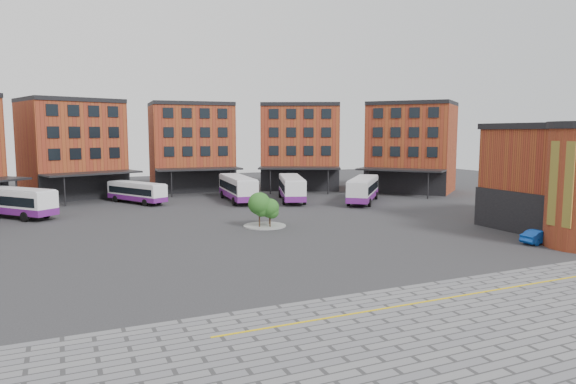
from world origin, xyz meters
name	(u,v)px	position (x,y,z in m)	size (l,w,h in m)	color
ground	(296,253)	(0.00, 0.00, 0.00)	(160.00, 160.00, 0.00)	#28282B
paving_zone	(551,356)	(2.00, -22.00, 0.01)	(50.00, 22.00, 0.02)	slate
yellow_line	(430,301)	(2.00, -14.00, 0.03)	(26.00, 0.15, 0.02)	gold
main_building	(153,150)	(-4.77, 38.25, 7.23)	(94.14, 42.48, 14.60)	maroon
tree_island	(265,208)	(1.94, 11.62, 1.94)	(4.40, 4.40, 3.66)	gray
bus_b	(12,202)	(-22.31, 28.96, 1.84)	(9.85, 11.00, 3.39)	white
bus_c	(137,192)	(-7.65, 35.38, 1.56)	(6.98, 10.13, 2.89)	white
bus_d	(238,188)	(5.62, 31.56, 1.92)	(4.13, 12.79, 3.54)	silver
bus_e	(292,188)	(12.77, 28.87, 1.88)	(6.77, 12.58, 3.48)	silver
bus_f	(363,189)	(21.14, 23.33, 1.87)	(10.06, 11.19, 3.46)	silver
blue_car	(540,237)	(21.03, -5.49, 0.61)	(1.29, 3.71, 1.22)	#0C3EA4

